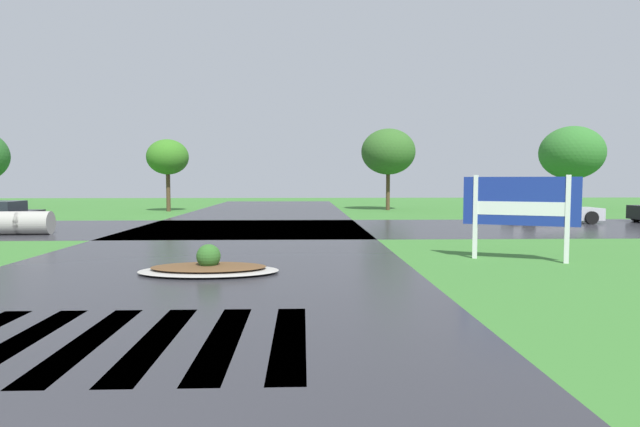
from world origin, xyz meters
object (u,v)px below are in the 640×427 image
object	(u,v)px
estate_billboard	(520,205)
drainage_pipe_stack	(21,223)
car_white_sedan	(551,212)
median_island	(209,267)

from	to	relation	value
estate_billboard	drainage_pipe_stack	xyz separation A→B (m)	(-16.97, 7.21, -1.04)
car_white_sedan	drainage_pipe_stack	world-z (taller)	car_white_sedan
drainage_pipe_stack	car_white_sedan	bearing A→B (deg)	11.47
estate_billboard	car_white_sedan	xyz separation A→B (m)	(6.75, 12.02, -0.93)
car_white_sedan	drainage_pipe_stack	xyz separation A→B (m)	(-23.72, -4.81, -0.11)
car_white_sedan	median_island	bearing A→B (deg)	-136.36
estate_billboard	median_island	xyz separation A→B (m)	(-7.99, -1.61, -1.36)
median_island	car_white_sedan	size ratio (longest dim) A/B	0.72
estate_billboard	car_white_sedan	size ratio (longest dim) A/B	0.60
car_white_sedan	drainage_pipe_stack	bearing A→B (deg)	-167.65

